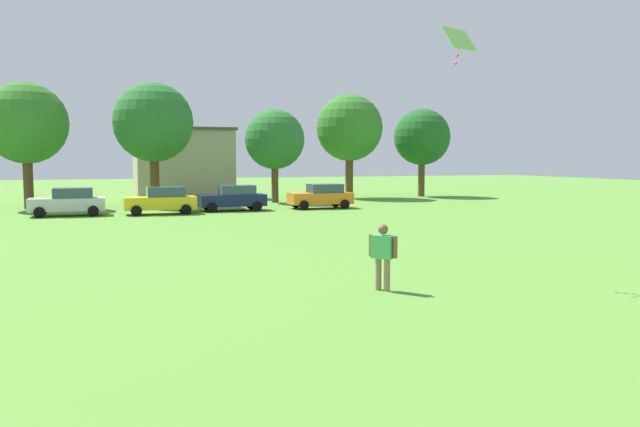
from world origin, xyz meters
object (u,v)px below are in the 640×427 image
adult_bystander (383,251)px  tree_center_right (275,140)px  parked_car_navy_2 (233,198)px  tree_far_right (422,137)px  kite (459,41)px  tree_right (349,128)px  parked_car_yellow_1 (161,200)px  tree_center_left (153,123)px  parked_car_orange_3 (321,196)px  tree_left (26,124)px  parked_car_silver_0 (69,202)px

adult_bystander → tree_center_right: (5.92, 32.58, 3.84)m
parked_car_navy_2 → tree_far_right: bearing=-152.9°
kite → tree_center_right: tree_center_right is taller
adult_bystander → parked_car_navy_2: size_ratio=0.41×
parked_car_navy_2 → tree_far_right: 22.01m
parked_car_navy_2 → tree_right: size_ratio=0.48×
kite → parked_car_yellow_1: size_ratio=0.27×
tree_center_left → parked_car_yellow_1: bearing=-91.5°
adult_bystander → kite: size_ratio=1.50×
parked_car_orange_3 → tree_center_right: 7.97m
kite → parked_car_orange_3: (4.48, 24.61, -5.93)m
parked_car_navy_2 → tree_left: bearing=-25.0°
tree_left → parked_car_silver_0: bearing=-66.3°
parked_car_navy_2 → tree_center_left: 9.10m
adult_bystander → tree_right: (13.42, 35.71, 4.98)m
tree_right → parked_car_navy_2: bearing=-141.1°
kite → tree_center_left: tree_center_left is taller
parked_car_yellow_1 → parked_car_navy_2: size_ratio=1.00×
kite → parked_car_yellow_1: (-6.33, 23.66, -5.93)m
parked_car_orange_3 → tree_center_right: bearing=-77.6°
kite → parked_car_yellow_1: 25.20m
parked_car_orange_3 → tree_left: size_ratio=0.50×
tree_far_right → parked_car_silver_0: bearing=-160.7°
adult_bystander → parked_car_orange_3: size_ratio=0.41×
parked_car_orange_3 → tree_left: tree_left is taller
adult_bystander → tree_center_right: 33.34m
parked_car_silver_0 → tree_right: (22.17, 10.15, 5.16)m
parked_car_silver_0 → tree_center_right: tree_center_right is taller
tree_right → tree_far_right: (7.05, 0.06, -0.70)m
tree_center_right → parked_car_yellow_1: bearing=-140.6°
kite → parked_car_orange_3: size_ratio=0.27×
tree_center_right → tree_right: bearing=22.7°
parked_car_orange_3 → tree_center_right: (-1.48, 6.72, 4.02)m
tree_center_left → parked_car_orange_3: bearing=-29.9°
tree_right → tree_far_right: bearing=0.5°
tree_right → parked_car_silver_0: bearing=-155.4°
parked_car_silver_0 → tree_right: size_ratio=0.48×
kite → tree_left: bearing=115.3°
parked_car_yellow_1 → tree_far_right: (23.87, 10.85, 4.46)m
parked_car_yellow_1 → tree_far_right: tree_far_right is taller
tree_far_right → parked_car_yellow_1: bearing=-155.6°
tree_center_right → tree_far_right: 14.90m
parked_car_orange_3 → parked_car_silver_0: bearing=1.1°
parked_car_silver_0 → tree_center_left: 9.89m
tree_left → tree_center_left: 8.33m
adult_bystander → tree_left: tree_left is taller
parked_car_orange_3 → kite: bearing=79.7°
tree_right → tree_center_left: bearing=-167.3°
kite → tree_far_right: tree_far_right is taller
parked_car_yellow_1 → tree_center_right: (9.32, 7.66, 4.02)m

